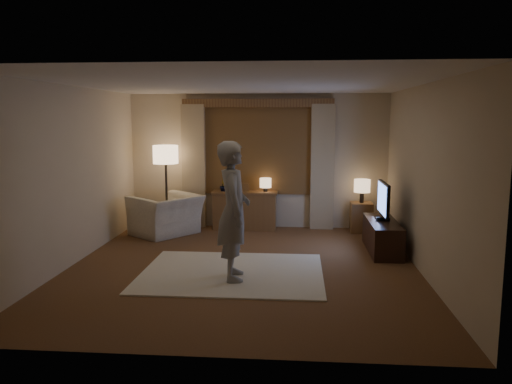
# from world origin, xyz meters

# --- Properties ---
(room) EXTENTS (5.04, 5.54, 2.64)m
(room) POSITION_xyz_m (0.00, 0.50, 1.33)
(room) COLOR brown
(room) RESTS_ON ground
(rug) EXTENTS (2.50, 2.00, 0.02)m
(rug) POSITION_xyz_m (-0.12, -0.29, 0.01)
(rug) COLOR beige
(rug) RESTS_ON floor
(sideboard) EXTENTS (1.20, 0.40, 0.70)m
(sideboard) POSITION_xyz_m (-0.23, 2.50, 0.35)
(sideboard) COLOR brown
(sideboard) RESTS_ON floor
(picture_frame) EXTENTS (0.16, 0.02, 0.20)m
(picture_frame) POSITION_xyz_m (-0.23, 2.50, 0.80)
(picture_frame) COLOR brown
(picture_frame) RESTS_ON sideboard
(plant) EXTENTS (0.17, 0.13, 0.30)m
(plant) POSITION_xyz_m (-0.63, 2.50, 0.85)
(plant) COLOR #999999
(plant) RESTS_ON sideboard
(table_lamp_sideboard) EXTENTS (0.22, 0.22, 0.30)m
(table_lamp_sideboard) POSITION_xyz_m (0.17, 2.50, 0.90)
(table_lamp_sideboard) COLOR black
(table_lamp_sideboard) RESTS_ON sideboard
(floor_lamp) EXTENTS (0.47, 0.47, 1.63)m
(floor_lamp) POSITION_xyz_m (-1.72, 2.32, 1.37)
(floor_lamp) COLOR black
(floor_lamp) RESTS_ON floor
(armchair) EXTENTS (1.46, 1.49, 0.73)m
(armchair) POSITION_xyz_m (-1.63, 1.93, 0.36)
(armchair) COLOR beige
(armchair) RESTS_ON floor
(side_table) EXTENTS (0.40, 0.40, 0.56)m
(side_table) POSITION_xyz_m (1.98, 2.45, 0.28)
(side_table) COLOR brown
(side_table) RESTS_ON floor
(table_lamp_side) EXTENTS (0.30, 0.30, 0.44)m
(table_lamp_side) POSITION_xyz_m (1.98, 2.45, 0.87)
(table_lamp_side) COLOR black
(table_lamp_side) RESTS_ON side_table
(tv_stand) EXTENTS (0.45, 1.40, 0.50)m
(tv_stand) POSITION_xyz_m (2.15, 1.07, 0.25)
(tv_stand) COLOR black
(tv_stand) RESTS_ON floor
(tv) EXTENTS (0.21, 0.87, 0.63)m
(tv) POSITION_xyz_m (2.15, 1.07, 0.84)
(tv) COLOR black
(tv) RESTS_ON tv_stand
(person) EXTENTS (0.53, 0.73, 1.83)m
(person) POSITION_xyz_m (-0.06, -0.55, 0.93)
(person) COLOR gray
(person) RESTS_ON rug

